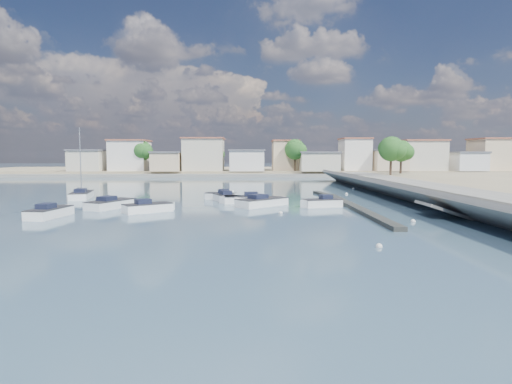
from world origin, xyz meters
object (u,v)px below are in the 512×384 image
(motorboat_g, at_px, (228,199))
(motorboat_a, at_px, (51,213))
(motorboat_c, at_px, (244,200))
(sailboat, at_px, (82,195))
(motorboat_h, at_px, (264,202))
(motorboat_e, at_px, (113,204))
(motorboat_f, at_px, (219,196))
(motorboat_b, at_px, (150,208))
(motorboat_d, at_px, (320,203))

(motorboat_g, bearing_deg, motorboat_a, -142.46)
(motorboat_c, relative_size, motorboat_g, 1.08)
(sailboat, bearing_deg, motorboat_h, -20.35)
(motorboat_e, xyz_separation_m, motorboat_f, (10.42, 8.02, -0.00))
(motorboat_h, xyz_separation_m, sailboat, (-22.59, 8.38, 0.03))
(motorboat_b, relative_size, motorboat_g, 0.92)
(motorboat_c, height_order, sailboat, sailboat)
(motorboat_a, bearing_deg, motorboat_h, 22.56)
(motorboat_a, bearing_deg, motorboat_c, 31.16)
(motorboat_a, bearing_deg, motorboat_d, 14.92)
(motorboat_h, bearing_deg, motorboat_c, 133.05)
(motorboat_e, height_order, motorboat_g, same)
(sailboat, bearing_deg, motorboat_c, -16.55)
(motorboat_b, bearing_deg, sailboat, 131.25)
(motorboat_f, height_order, motorboat_h, same)
(motorboat_c, bearing_deg, motorboat_e, -164.32)
(motorboat_b, bearing_deg, motorboat_e, 144.66)
(motorboat_a, relative_size, motorboat_g, 1.05)
(motorboat_e, height_order, motorboat_f, same)
(motorboat_e, xyz_separation_m, sailboat, (-6.93, 9.87, 0.03))
(motorboat_b, height_order, sailboat, sailboat)
(motorboat_b, distance_m, motorboat_d, 17.28)
(motorboat_e, bearing_deg, motorboat_h, 5.43)
(motorboat_b, height_order, motorboat_c, same)
(motorboat_c, bearing_deg, motorboat_b, -141.84)
(motorboat_b, bearing_deg, motorboat_f, 62.53)
(motorboat_a, relative_size, sailboat, 0.60)
(motorboat_a, distance_m, motorboat_f, 19.96)
(motorboat_f, height_order, motorboat_g, same)
(motorboat_d, bearing_deg, motorboat_h, 167.65)
(motorboat_b, height_order, motorboat_g, same)
(motorboat_f, relative_size, motorboat_h, 0.69)
(motorboat_e, bearing_deg, motorboat_f, 37.60)
(motorboat_a, bearing_deg, motorboat_e, 62.29)
(motorboat_e, xyz_separation_m, motorboat_h, (15.66, 1.49, 0.00))
(motorboat_e, xyz_separation_m, motorboat_g, (11.60, 5.09, 0.00))
(motorboat_a, height_order, motorboat_e, same)
(motorboat_f, xyz_separation_m, motorboat_h, (5.24, -6.53, 0.00))
(motorboat_f, height_order, sailboat, sailboat)
(motorboat_c, relative_size, motorboat_h, 0.95)
(motorboat_c, xyz_separation_m, motorboat_d, (7.99, -3.58, -0.00))
(motorboat_a, xyz_separation_m, motorboat_h, (19.03, 7.90, -0.00))
(motorboat_e, distance_m, motorboat_f, 13.15)
(motorboat_h, bearing_deg, motorboat_g, 138.45)
(motorboat_a, xyz_separation_m, sailboat, (-3.56, 16.28, 0.03))
(motorboat_d, height_order, motorboat_g, same)
(motorboat_c, bearing_deg, motorboat_a, -148.84)
(motorboat_a, xyz_separation_m, motorboat_f, (13.79, 14.44, -0.00))
(motorboat_e, bearing_deg, motorboat_a, -117.71)
(motorboat_b, relative_size, motorboat_h, 0.80)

